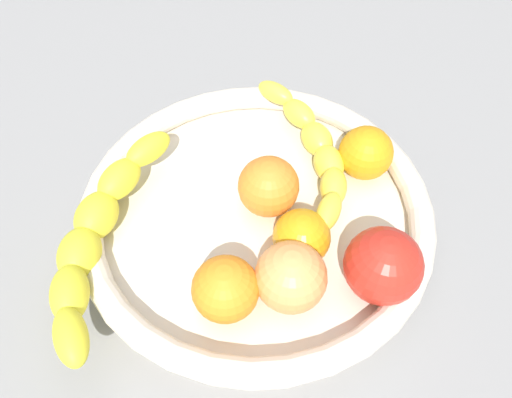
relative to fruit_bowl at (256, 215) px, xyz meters
The scene contains 10 objects.
kitchen_counter 3.94cm from the fruit_bowl, ahead, with size 120.00×120.00×3.00cm, color gray.
fruit_bowl is the anchor object (origin of this frame).
banana_draped_left 15.80cm from the fruit_bowl, 140.84° to the right, with size 11.21×26.11×4.75cm.
banana_draped_right 9.74cm from the fruit_bowl, 71.72° to the left, with size 15.09×17.47×4.29cm.
orange_front 3.44cm from the fruit_bowl, 73.88° to the left, with size 6.25×6.25×6.25cm, color orange.
orange_mid_left 10.61cm from the fruit_bowl, 80.76° to the right, with size 6.05×6.05×6.05cm, color orange.
orange_mid_right 6.61cm from the fruit_bowl, 21.06° to the right, with size 5.54×5.54×5.54cm, color orange.
orange_rear 13.50cm from the fruit_bowl, 52.27° to the left, with size 5.83×5.83×5.83cm, color orange.
tomato_red 14.16cm from the fruit_bowl, 10.50° to the right, with size 7.12×7.12×7.12cm, color red.
peach_blush 9.84cm from the fruit_bowl, 46.61° to the right, with size 6.54×6.54×6.54cm, color #F59E55.
Camera 1 is at (12.64, -28.00, 48.82)cm, focal length 36.15 mm.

